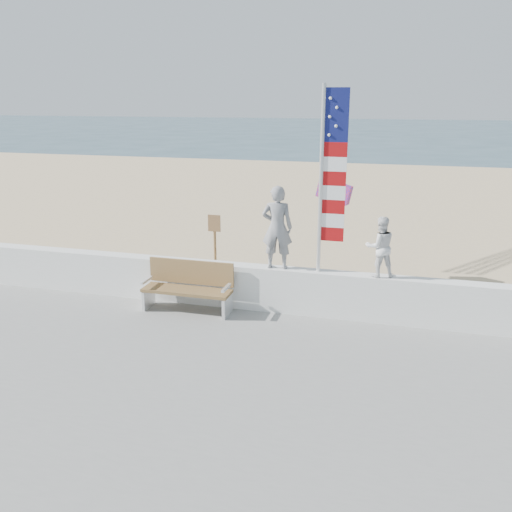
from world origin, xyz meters
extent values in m
plane|color=#2B4856|center=(0.00, 0.00, 0.00)|extent=(220.00, 220.00, 0.00)
cube|color=#CEB389|center=(0.00, 9.00, 0.04)|extent=(90.00, 40.00, 0.08)
cube|color=white|center=(0.00, 2.00, 0.63)|extent=(30.00, 0.35, 0.90)
imported|color=gray|center=(0.57, 2.00, 1.90)|extent=(0.64, 0.46, 1.64)
imported|color=white|center=(2.55, 2.00, 1.66)|extent=(0.68, 0.61, 1.15)
cube|color=brown|center=(-1.14, 1.45, 0.62)|extent=(1.80, 0.50, 0.06)
cube|color=olive|center=(-1.14, 1.72, 0.93)|extent=(1.80, 0.05, 0.50)
cube|color=white|center=(-1.99, 1.45, 0.38)|extent=(0.06, 0.50, 0.40)
cube|color=white|center=(-1.99, 1.40, 0.78)|extent=(0.06, 0.45, 0.05)
cube|color=silver|center=(-0.29, 1.45, 0.38)|extent=(0.06, 0.50, 0.40)
cube|color=white|center=(-0.29, 1.40, 0.78)|extent=(0.06, 0.45, 0.05)
cylinder|color=silver|center=(1.40, 2.00, 2.83)|extent=(0.08, 0.08, 3.50)
cube|color=#0F1451|center=(1.64, 2.00, 4.03)|extent=(0.44, 0.02, 0.95)
cube|color=#9E0A0C|center=(1.64, 2.00, 1.84)|extent=(0.44, 0.02, 0.26)
cube|color=white|center=(1.64, 2.00, 2.10)|extent=(0.44, 0.02, 0.26)
cube|color=#9E0A0C|center=(1.64, 2.00, 2.37)|extent=(0.44, 0.02, 0.26)
cube|color=white|center=(1.64, 2.00, 2.63)|extent=(0.44, 0.02, 0.26)
cube|color=#9E0A0C|center=(1.64, 2.00, 2.89)|extent=(0.44, 0.02, 0.26)
cube|color=white|center=(1.64, 2.00, 3.16)|extent=(0.44, 0.02, 0.26)
cube|color=#9E0A0C|center=(1.64, 2.00, 3.42)|extent=(0.44, 0.02, 0.26)
sphere|color=white|center=(1.52, 1.98, 3.68)|extent=(0.06, 0.06, 0.06)
sphere|color=white|center=(1.64, 1.98, 3.84)|extent=(0.06, 0.06, 0.06)
sphere|color=white|center=(1.52, 1.98, 4.00)|extent=(0.06, 0.06, 0.06)
sphere|color=white|center=(1.64, 1.98, 4.16)|extent=(0.06, 0.06, 0.06)
sphere|color=white|center=(1.52, 1.98, 4.32)|extent=(0.06, 0.06, 0.06)
cube|color=#FC321C|center=(1.34, 4.51, 2.24)|extent=(0.88, 0.41, 0.59)
cube|color=gold|center=(1.49, 4.51, 2.19)|extent=(0.30, 0.23, 0.22)
cylinder|color=olive|center=(-1.59, 4.40, 0.68)|extent=(0.07, 0.07, 1.20)
cube|color=olive|center=(-1.59, 4.38, 1.33)|extent=(0.32, 0.03, 0.42)
camera|label=1|loc=(2.89, -8.00, 4.34)|focal=38.00mm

